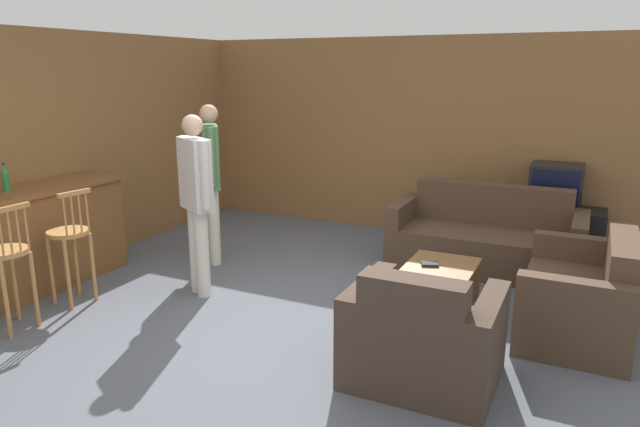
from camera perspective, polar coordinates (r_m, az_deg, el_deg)
The scene contains 15 objects.
ground_plane at distance 4.93m, azimuth -3.02°, elevation -12.10°, with size 24.00×24.00×0.00m, color #565B66.
wall_back at distance 7.78m, azimuth 9.66°, elevation 7.54°, with size 9.40×0.08×2.60m.
wall_left at distance 7.42m, azimuth -19.93°, elevation 6.57°, with size 0.08×8.57×2.60m.
bar_chair_near at distance 5.49m, azimuth -28.80°, elevation -4.36°, with size 0.39×0.39×1.11m.
bar_chair_mid at distance 5.86m, azimuth -23.71°, elevation -2.66°, with size 0.43×0.43×1.11m.
couch_far at distance 6.66m, azimuth 16.24°, elevation -2.59°, with size 2.05×0.92×0.91m.
armchair_near at distance 4.20m, azimuth 10.19°, elevation -12.34°, with size 1.03×0.87×0.89m.
loveseat_right at distance 5.33m, azimuth 24.71°, elevation -7.64°, with size 0.84×1.41×0.87m.
coffee_table at distance 5.41m, azimuth 11.82°, elevation -5.89°, with size 0.63×0.86×0.41m.
tv_unit at distance 7.33m, azimuth 22.12°, elevation -1.71°, with size 1.15×0.50×0.60m.
tv at distance 7.20m, azimuth 22.53°, elevation 2.56°, with size 0.58×0.50×0.51m.
bottle at distance 6.21m, azimuth -28.95°, elevation 3.08°, with size 0.07×0.07×0.27m.
book_on_table at distance 5.41m, azimuth 10.93°, elevation -4.99°, with size 0.19×0.16×0.03m.
person_by_window at distance 6.52m, azimuth -10.80°, elevation 3.87°, with size 0.39×0.44×1.81m.
person_by_counter at distance 5.61m, azimuth -12.29°, elevation 1.83°, with size 0.50×0.37×1.78m.
Camera 1 is at (2.14, -3.86, 2.19)m, focal length 32.00 mm.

